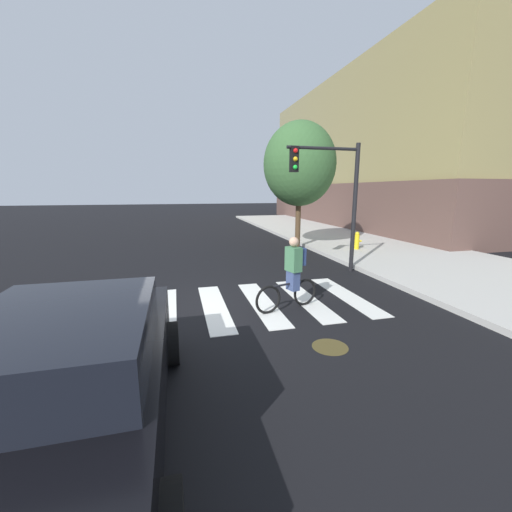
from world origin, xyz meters
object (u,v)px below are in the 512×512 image
object	(u,v)px
cyclist	(292,274)
manhole_cover	(330,347)
street_tree_near	(300,164)
traffic_light_near	(333,186)
fire_hydrant	(357,241)
sedan_near	(71,378)

from	to	relation	value
cyclist	manhole_cover	bearing A→B (deg)	-89.79
manhole_cover	street_tree_near	size ratio (longest dim) A/B	0.11
street_tree_near	traffic_light_near	bearing A→B (deg)	-97.24
fire_hydrant	manhole_cover	bearing A→B (deg)	-124.02
manhole_cover	traffic_light_near	xyz separation A→B (m)	(2.38, 4.77, 2.86)
sedan_near	manhole_cover	bearing A→B (deg)	20.49
cyclist	street_tree_near	size ratio (longest dim) A/B	0.30
manhole_cover	traffic_light_near	bearing A→B (deg)	63.51
traffic_light_near	street_tree_near	xyz separation A→B (m)	(0.54, 4.27, 0.99)
manhole_cover	sedan_near	xyz separation A→B (m)	(-3.67, -1.37, 0.82)
manhole_cover	street_tree_near	world-z (taller)	street_tree_near
sedan_near	traffic_light_near	world-z (taller)	traffic_light_near
street_tree_near	fire_hydrant	bearing A→B (deg)	-29.69
traffic_light_near	fire_hydrant	size ratio (longest dim) A/B	5.38
cyclist	traffic_light_near	size ratio (longest dim) A/B	0.40
manhole_cover	traffic_light_near	distance (m)	6.05
cyclist	street_tree_near	world-z (taller)	street_tree_near
sedan_near	traffic_light_near	bearing A→B (deg)	45.43
manhole_cover	fire_hydrant	xyz separation A→B (m)	(5.21, 7.72, 0.53)
traffic_light_near	street_tree_near	bearing A→B (deg)	82.76
manhole_cover	street_tree_near	distance (m)	10.24
sedan_near	cyclist	world-z (taller)	cyclist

